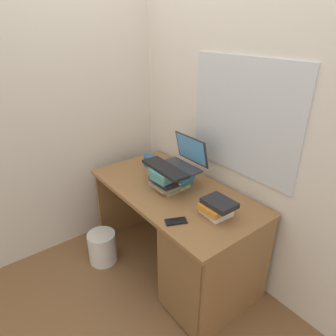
{
  "coord_description": "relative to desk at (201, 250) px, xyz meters",
  "views": [
    {
      "loc": [
        1.53,
        -1.23,
        1.86
      ],
      "look_at": [
        -0.03,
        -0.03,
        0.9
      ],
      "focal_mm": 32.11,
      "sensor_mm": 36.0,
      "label": 1
    }
  ],
  "objects": [
    {
      "name": "ground_plane",
      "position": [
        -0.35,
        0.03,
        -0.4
      ],
      "size": [
        6.0,
        6.0,
        0.0
      ],
      "primitive_type": "plane",
      "color": "brown"
    },
    {
      "name": "wall_back",
      "position": [
        -0.34,
        0.43,
        0.9
      ],
      "size": [
        6.0,
        0.06,
        2.6
      ],
      "color": "silver",
      "rests_on": "ground"
    },
    {
      "name": "wall_left",
      "position": [
        -1.21,
        0.03,
        0.9
      ],
      "size": [
        0.05,
        6.0,
        2.6
      ],
      "primitive_type": "cube",
      "color": "beige",
      "rests_on": "ground"
    },
    {
      "name": "desk",
      "position": [
        0.0,
        0.0,
        0.0
      ],
      "size": [
        1.38,
        0.71,
        0.72
      ],
      "color": "olive",
      "rests_on": "ground"
    },
    {
      "name": "book_stack_tall",
      "position": [
        -0.39,
        0.1,
        0.4
      ],
      "size": [
        0.25,
        0.19,
        0.14
      ],
      "color": "beige",
      "rests_on": "desk"
    },
    {
      "name": "book_stack_keyboard_riser",
      "position": [
        -0.4,
        -0.02,
        0.41
      ],
      "size": [
        0.25,
        0.19,
        0.16
      ],
      "color": "gray",
      "rests_on": "desk"
    },
    {
      "name": "book_stack_side",
      "position": [
        0.08,
        0.04,
        0.39
      ],
      "size": [
        0.21,
        0.18,
        0.11
      ],
      "color": "white",
      "rests_on": "desk"
    },
    {
      "name": "laptop",
      "position": [
        -0.39,
        0.15,
        0.52
      ],
      "size": [
        0.33,
        0.28,
        0.23
      ],
      "color": "#2D2D33",
      "rests_on": "book_stack_tall"
    },
    {
      "name": "keyboard",
      "position": [
        -0.4,
        -0.02,
        0.5
      ],
      "size": [
        0.42,
        0.16,
        0.02
      ],
      "primitive_type": "cube",
      "rotation": [
        0.0,
        0.0,
        -0.04
      ],
      "color": "black",
      "rests_on": "book_stack_keyboard_riser"
    },
    {
      "name": "computer_mouse",
      "position": [
        -0.04,
        0.07,
        0.35
      ],
      "size": [
        0.06,
        0.1,
        0.04
      ],
      "primitive_type": "ellipsoid",
      "color": "#A5A8AD",
      "rests_on": "desk"
    },
    {
      "name": "mug",
      "position": [
        -0.82,
        0.13,
        0.37
      ],
      "size": [
        0.13,
        0.09,
        0.09
      ],
      "color": "#265999",
      "rests_on": "desk"
    },
    {
      "name": "cell_phone",
      "position": [
        -0.02,
        -0.22,
        0.33
      ],
      "size": [
        0.12,
        0.15,
        0.01
      ],
      "primitive_type": "cube",
      "rotation": [
        0.0,
        0.0,
        -0.44
      ],
      "color": "black",
      "rests_on": "desk"
    },
    {
      "name": "wastebasket",
      "position": [
        -0.75,
        -0.43,
        -0.26
      ],
      "size": [
        0.23,
        0.23,
        0.27
      ],
      "primitive_type": "cylinder",
      "color": "silver",
      "rests_on": "ground"
    }
  ]
}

